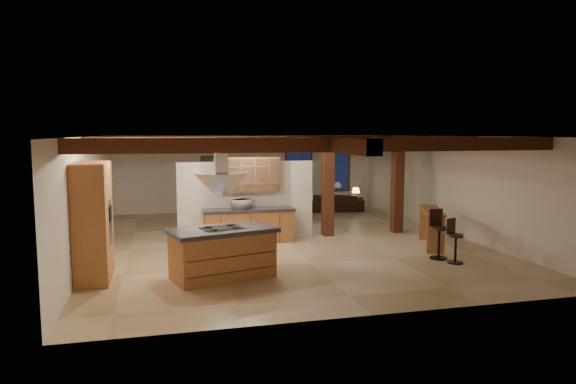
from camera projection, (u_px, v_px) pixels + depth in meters
name	position (u px, v px, depth m)	size (l,w,h in m)	color
ground	(285.00, 241.00, 14.23)	(12.00, 12.00, 0.00)	tan
room_walls	(285.00, 177.00, 14.02)	(12.00, 12.00, 12.00)	beige
ceiling_beams	(285.00, 142.00, 13.91)	(10.00, 12.00, 0.28)	#3F160F
timber_posts	(363.00, 175.00, 15.11)	(2.50, 0.30, 2.90)	#3F160F
partition_wall	(246.00, 201.00, 14.34)	(3.80, 0.18, 2.20)	beige
pantry_cabinet	(94.00, 221.00, 10.46)	(0.67, 1.60, 2.40)	#93602F
back_counter	(249.00, 225.00, 14.04)	(2.50, 0.66, 0.94)	#93602F
upper_display_cabinet	(247.00, 175.00, 14.08)	(1.80, 0.36, 0.95)	#93602F
range_hood	(222.00, 193.00, 10.43)	(1.10, 1.10, 1.40)	silver
back_windows	(318.00, 171.00, 20.45)	(2.70, 0.07, 1.70)	#3F160F
framed_art	(210.00, 167.00, 19.39)	(0.65, 0.05, 0.85)	#3F160F
recessed_cans	(195.00, 138.00, 11.43)	(3.16, 2.46, 0.03)	silver
kitchen_island	(223.00, 253.00, 10.57)	(2.37, 1.68, 1.06)	#93602F
dining_table	(273.00, 212.00, 17.42)	(1.83, 1.02, 0.65)	#401F10
sofa	(334.00, 203.00, 19.80)	(2.21, 0.86, 0.65)	black
microwave	(242.00, 204.00, 13.93)	(0.47, 0.32, 0.26)	#B5B5BA
bar_counter	(432.00, 221.00, 13.52)	(1.15, 1.93, 0.99)	#93602F
side_table	(356.00, 204.00, 19.84)	(0.43, 0.43, 0.54)	#3F160F
table_lamp	(356.00, 190.00, 19.78)	(0.30, 0.30, 0.36)	black
bar_stool_a	(454.00, 241.00, 11.83)	(0.38, 0.39, 1.02)	black
bar_stool_b	(438.00, 234.00, 12.23)	(0.41, 0.41, 1.18)	black
dining_chairs	(273.00, 206.00, 17.39)	(1.78, 1.78, 1.06)	#3F160F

